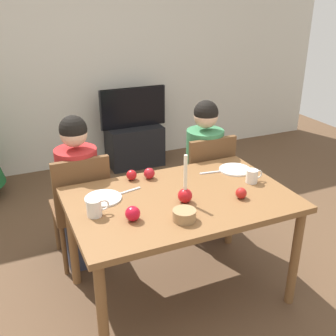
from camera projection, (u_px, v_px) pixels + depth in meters
ground_plane at (179, 291)px, 2.84m from camera, size 7.68×7.68×0.00m
back_wall at (82, 54)px, 4.50m from camera, size 6.40×0.10×2.60m
dining_table at (181, 209)px, 2.57m from camera, size 1.40×0.90×0.75m
chair_left at (81, 204)px, 2.95m from camera, size 0.40×0.40×0.90m
chair_right at (205, 179)px, 3.33m from camera, size 0.40×0.40×0.90m
person_left_child at (80, 195)px, 2.95m from camera, size 0.30×0.30×1.17m
person_right_child at (204, 172)px, 3.34m from camera, size 0.30×0.30×1.17m
tv_stand at (135, 145)px, 4.85m from camera, size 0.64×0.40×0.48m
tv at (133, 107)px, 4.66m from camera, size 0.79×0.05×0.46m
candle_centerpiece at (185, 193)px, 2.45m from camera, size 0.09×0.09×0.31m
plate_left at (103, 198)px, 2.51m from camera, size 0.23×0.23×0.01m
plate_right at (235, 170)px, 2.92m from camera, size 0.23×0.23×0.01m
mug_left at (95, 208)px, 2.31m from camera, size 0.13×0.09×0.10m
mug_right at (252, 176)px, 2.72m from camera, size 0.12×0.08×0.09m
fork_left at (128, 191)px, 2.60m from camera, size 0.18×0.05×0.01m
fork_right at (212, 172)px, 2.88m from camera, size 0.18×0.04×0.01m
bowl_walnuts at (184, 215)px, 2.27m from camera, size 0.13×0.13×0.06m
apple_near_candle at (241, 193)px, 2.51m from camera, size 0.07×0.07×0.07m
apple_by_left_plate at (132, 175)px, 2.76m from camera, size 0.07×0.07×0.07m
apple_by_right_mug at (149, 173)px, 2.78m from camera, size 0.08×0.08×0.08m
apple_far_edge at (133, 214)px, 2.26m from camera, size 0.09×0.09×0.09m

